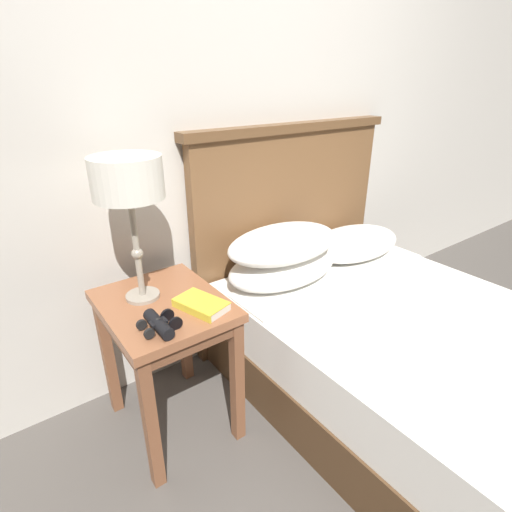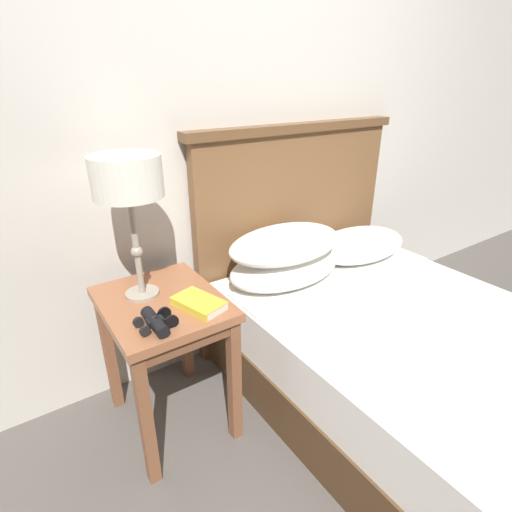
% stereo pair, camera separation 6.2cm
% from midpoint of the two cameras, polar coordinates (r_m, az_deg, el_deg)
% --- Properties ---
extents(ground_plane, '(20.00, 20.00, 0.00)m').
position_cam_midpoint_polar(ground_plane, '(1.81, 18.06, -28.44)').
color(ground_plane, '#514C47').
rests_on(ground_plane, ground).
extents(wall_back, '(8.00, 0.06, 2.60)m').
position_cam_midpoint_polar(wall_back, '(1.94, -4.01, 21.20)').
color(wall_back, beige).
rests_on(wall_back, ground_plane).
extents(nightstand, '(0.43, 0.53, 0.62)m').
position_cam_midpoint_polar(nightstand, '(1.64, -11.98, -9.05)').
color(nightstand, brown).
rests_on(nightstand, ground_plane).
extents(bed, '(1.28, 1.99, 1.19)m').
position_cam_midpoint_polar(bed, '(1.92, 22.54, -13.32)').
color(bed, '#4E3520').
rests_on(bed, ground_plane).
extents(table_lamp, '(0.25, 0.25, 0.55)m').
position_cam_midpoint_polar(table_lamp, '(1.47, -16.72, 10.07)').
color(table_lamp, gray).
rests_on(table_lamp, nightstand).
extents(book_on_nightstand, '(0.17, 0.22, 0.03)m').
position_cam_midpoint_polar(book_on_nightstand, '(1.51, -7.04, -6.76)').
color(book_on_nightstand, silver).
rests_on(book_on_nightstand, nightstand).
extents(binoculars_pair, '(0.14, 0.16, 0.05)m').
position_cam_midpoint_polar(binoculars_pair, '(1.42, -12.94, -9.14)').
color(binoculars_pair, black).
rests_on(binoculars_pair, nightstand).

